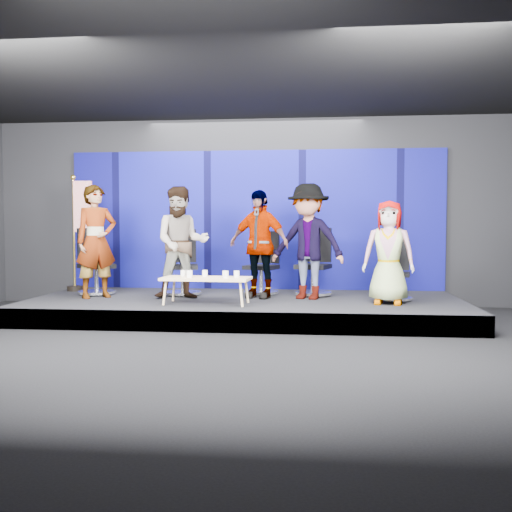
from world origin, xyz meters
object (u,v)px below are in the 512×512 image
(mug_a, at_px, (183,273))
(mug_d, at_px, (226,274))
(chair_b, at_px, (183,273))
(panelist_c, at_px, (259,244))
(chair_e, at_px, (396,280))
(mug_b, at_px, (189,274))
(coffee_table, at_px, (206,279))
(mug_e, at_px, (237,274))
(panelist_b, at_px, (182,243))
(panelist_e, at_px, (389,252))
(panelist_a, at_px, (96,241))
(panelist_d, at_px, (308,241))
(mug_c, at_px, (205,273))
(chair_c, at_px, (263,273))
(flag_stand, at_px, (80,230))
(chair_d, at_px, (314,273))
(chair_a, at_px, (95,273))

(mug_a, height_order, mug_d, mug_d)
(chair_b, xyz_separation_m, panelist_c, (1.34, -0.27, 0.52))
(chair_e, bearing_deg, mug_b, -154.47)
(coffee_table, distance_m, mug_e, 0.47)
(panelist_b, height_order, panelist_e, panelist_b)
(panelist_a, distance_m, panelist_d, 3.48)
(panelist_d, bearing_deg, mug_c, -139.33)
(chair_c, xyz_separation_m, mug_c, (-0.78, -1.24, 0.10))
(panelist_c, xyz_separation_m, mug_a, (-1.10, -0.75, -0.43))
(mug_e, bearing_deg, mug_a, 175.41)
(mug_e, distance_m, flag_stand, 3.49)
(mug_e, bearing_deg, panelist_c, 72.51)
(chair_e, relative_size, mug_a, 10.21)
(panelist_b, xyz_separation_m, mug_e, (0.99, -0.59, -0.46))
(panelist_e, bearing_deg, mug_a, -165.49)
(panelist_c, height_order, mug_d, panelist_c)
(chair_d, bearing_deg, panelist_b, -145.27)
(mug_d, bearing_deg, panelist_e, 8.61)
(chair_a, height_order, mug_d, chair_a)
(mug_c, relative_size, mug_e, 0.99)
(panelist_d, bearing_deg, chair_d, 96.08)
(panelist_d, bearing_deg, chair_e, 17.39)
(chair_b, height_order, flag_stand, flag_stand)
(panelist_d, bearing_deg, flag_stand, -172.22)
(panelist_d, distance_m, chair_e, 1.54)
(panelist_e, height_order, mug_e, panelist_e)
(panelist_d, height_order, mug_d, panelist_d)
(chair_a, xyz_separation_m, mug_a, (1.77, -0.93, 0.08))
(panelist_b, xyz_separation_m, chair_d, (2.16, 0.65, -0.54))
(panelist_a, height_order, mug_a, panelist_a)
(panelist_c, distance_m, mug_d, 1.10)
(panelist_c, distance_m, mug_c, 1.14)
(chair_e, bearing_deg, panelist_b, -166.73)
(panelist_d, distance_m, mug_b, 2.02)
(chair_b, xyz_separation_m, mug_c, (0.58, -1.01, 0.09))
(mug_a, xyz_separation_m, mug_e, (0.84, -0.07, 0.00))
(panelist_b, xyz_separation_m, chair_c, (1.26, 0.73, -0.56))
(chair_a, distance_m, coffee_table, 2.39)
(mug_d, bearing_deg, coffee_table, 167.65)
(chair_b, height_order, chair_e, chair_b)
(panelist_e, bearing_deg, panelist_d, 169.59)
(flag_stand, bearing_deg, panelist_a, -59.39)
(panelist_b, height_order, mug_a, panelist_b)
(mug_e, height_order, flag_stand, flag_stand)
(chair_b, bearing_deg, panelist_e, -26.36)
(chair_a, bearing_deg, chair_c, -35.04)
(panelist_a, relative_size, flag_stand, 0.88)
(panelist_d, relative_size, mug_e, 18.75)
(chair_d, bearing_deg, panelist_e, -23.20)
(chair_e, relative_size, panelist_e, 0.62)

